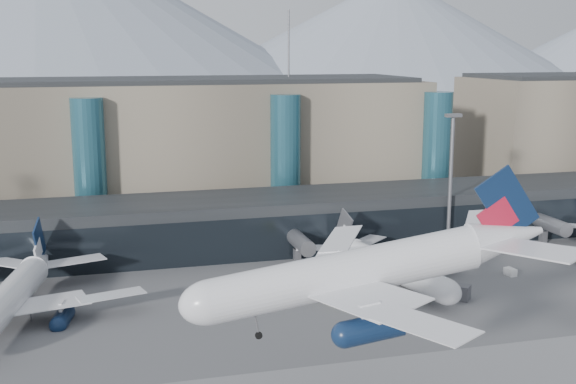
% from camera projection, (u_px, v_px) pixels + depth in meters
% --- Properties ---
extents(ground, '(900.00, 900.00, 0.00)m').
position_uv_depth(ground, '(406.00, 375.00, 83.89)').
color(ground, '#515154').
rests_on(ground, ground).
extents(concourse, '(170.00, 27.00, 10.00)m').
position_uv_depth(concourse, '(282.00, 221.00, 137.61)').
color(concourse, black).
rests_on(concourse, ground).
extents(terminal_main, '(130.00, 30.00, 31.00)m').
position_uv_depth(terminal_main, '(136.00, 149.00, 159.80)').
color(terminal_main, gray).
rests_on(terminal_main, ground).
extents(teal_towers, '(116.40, 19.40, 46.00)m').
position_uv_depth(teal_towers, '(191.00, 165.00, 147.47)').
color(teal_towers, '#275B6D').
rests_on(teal_towers, ground).
extents(mountain_ridge, '(910.00, 400.00, 110.00)m').
position_uv_depth(mountain_ridge, '(175.00, 35.00, 439.08)').
color(mountain_ridge, gray).
rests_on(mountain_ridge, ground).
extents(lightmast_mid, '(3.00, 1.20, 25.60)m').
position_uv_depth(lightmast_mid, '(451.00, 174.00, 134.18)').
color(lightmast_mid, slate).
rests_on(lightmast_mid, ground).
extents(hero_jet, '(37.07, 37.54, 12.13)m').
position_uv_depth(hero_jet, '(381.00, 257.00, 68.58)').
color(hero_jet, silver).
rests_on(hero_jet, ground).
extents(jet_parked_left, '(37.85, 38.49, 12.41)m').
position_uv_depth(jet_parked_left, '(15.00, 283.00, 102.21)').
color(jet_parked_left, silver).
rests_on(jet_parked_left, ground).
extents(jet_parked_mid, '(33.75, 34.66, 11.15)m').
position_uv_depth(jet_parked_mid, '(383.00, 257.00, 116.36)').
color(jet_parked_mid, silver).
rests_on(jet_parked_mid, ground).
extents(veh_c, '(4.47, 4.37, 2.27)m').
position_uv_depth(veh_c, '(456.00, 292.00, 109.27)').
color(veh_c, '#4A4A4F').
rests_on(veh_c, ground).
extents(veh_d, '(3.11, 2.97, 1.61)m').
position_uv_depth(veh_d, '(512.00, 243.00, 138.09)').
color(veh_d, silver).
rests_on(veh_d, ground).
extents(veh_g, '(1.49, 2.25, 1.23)m').
position_uv_depth(veh_g, '(510.00, 272.00, 120.65)').
color(veh_g, silver).
rests_on(veh_g, ground).
extents(veh_h, '(3.75, 3.96, 1.98)m').
position_uv_depth(veh_h, '(346.00, 293.00, 109.14)').
color(veh_h, yellow).
rests_on(veh_h, ground).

